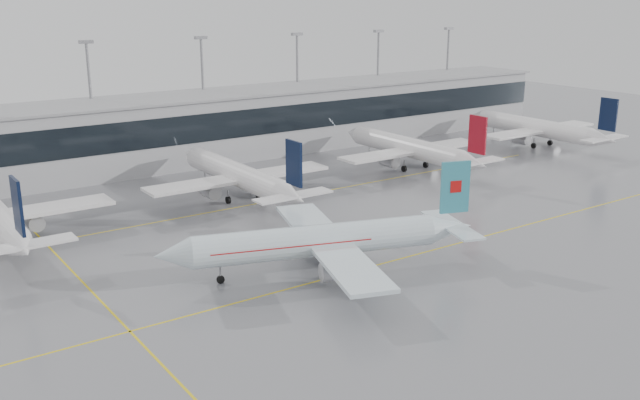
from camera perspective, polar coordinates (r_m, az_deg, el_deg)
ground at (r=83.66m, az=4.71°, el=-5.18°), size 320.00×320.00×0.00m
taxi_line_main at (r=83.66m, az=4.71°, el=-5.17°), size 120.00×0.25×0.01m
taxi_line_north at (r=107.20m, az=-5.49°, el=-0.36°), size 120.00×0.25×0.01m
taxi_line_cross at (r=83.23m, az=-18.57°, el=-6.12°), size 0.25×60.00×0.01m
terminal at (r=133.95m, az=-12.34°, el=5.31°), size 180.00×15.00×12.00m
terminal_glass at (r=126.83m, az=-11.05°, el=5.48°), size 180.00×0.20×5.00m
terminal_roof at (r=132.96m, az=-12.50°, el=7.93°), size 182.00×16.00×0.40m
light_masts at (r=138.33m, az=-13.50°, el=8.66°), size 156.40×1.00×22.60m
air_canada_jet at (r=80.08m, az=0.51°, el=-3.24°), size 36.53×29.94×11.80m
parked_jet_c at (r=109.35m, az=-6.50°, el=1.95°), size 29.64×36.96×11.72m
parked_jet_d at (r=129.13m, az=7.31°, el=4.12°), size 29.64×36.96×11.72m
parked_jet_e at (r=154.41m, az=17.08°, el=5.51°), size 29.64×36.96×11.72m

